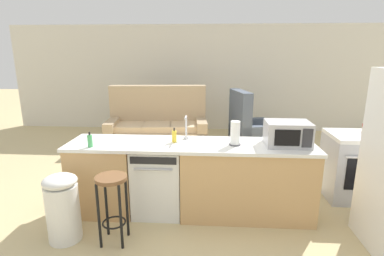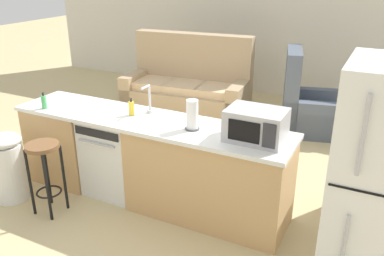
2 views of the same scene
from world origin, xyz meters
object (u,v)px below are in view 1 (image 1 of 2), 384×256
paper_towel_roll (235,133)px  couch (158,129)px  soap_bottle (174,136)px  bar_stool (112,195)px  microwave (288,134)px  armchair (249,132)px  trash_bin (63,207)px  stove_range (356,166)px  kettle (369,126)px  dish_soap_bottle (90,141)px  dishwasher (159,180)px

paper_towel_roll → couch: 3.04m
soap_bottle → bar_stool: size_ratio=0.24×
microwave → armchair: size_ratio=0.42×
armchair → trash_bin: bearing=-125.0°
soap_bottle → couch: couch is taller
stove_range → kettle: size_ratio=4.39×
trash_bin → dish_soap_bottle: bearing=69.2°
microwave → dish_soap_bottle: bearing=-174.5°
dishwasher → trash_bin: bearing=-143.9°
stove_range → couch: bearing=146.2°
couch → armchair: (1.89, 0.04, -0.04)m
microwave → bar_stool: bearing=-160.8°
trash_bin → armchair: size_ratio=0.62×
dish_soap_bottle → couch: couch is taller
kettle → armchair: 2.47m
dishwasher → kettle: (2.77, 0.68, 0.56)m
stove_range → kettle: (0.17, 0.13, 0.53)m
armchair → couch: bearing=-178.8°
bar_stool → trash_bin: size_ratio=1.00×
dishwasher → kettle: 2.91m
microwave → dish_soap_bottle: 2.26m
paper_towel_roll → armchair: (0.50, 2.67, -0.69)m
soap_bottle → kettle: (2.57, 0.64, 0.01)m
stove_range → armchair: armchair is taller
stove_range → trash_bin: bearing=-161.0°
kettle → trash_bin: bearing=-160.0°
dishwasher → armchair: armchair is taller
trash_bin → armchair: bearing=55.0°
bar_stool → kettle: bearing=23.1°
bar_stool → armchair: size_ratio=0.62×
soap_bottle → couch: (-0.67, 2.57, -0.58)m
trash_bin → armchair: (2.31, 3.30, -0.03)m
soap_bottle → microwave: bearing=-1.6°
paper_towel_roll → armchair: size_ratio=0.24×
dishwasher → soap_bottle: bearing=10.3°
stove_range → couch: (-3.07, 2.06, -0.06)m
paper_towel_roll → trash_bin: size_ratio=0.38×
dish_soap_bottle → armchair: 3.63m
dish_soap_bottle → bar_stool: 0.72m
kettle → trash_bin: (-3.67, -1.33, -0.61)m
dishwasher → bar_stool: size_ratio=1.14×
paper_towel_roll → armchair: 2.80m
dish_soap_bottle → kettle: kettle is taller
bar_stool → couch: couch is taller
dishwasher → paper_towel_roll: 1.11m
paper_towel_roll → bar_stool: bearing=-153.7°
dishwasher → dish_soap_bottle: (-0.73, -0.22, 0.55)m
stove_range → dish_soap_bottle: dish_soap_bottle is taller
microwave → armchair: 2.73m
soap_bottle → trash_bin: 1.43m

